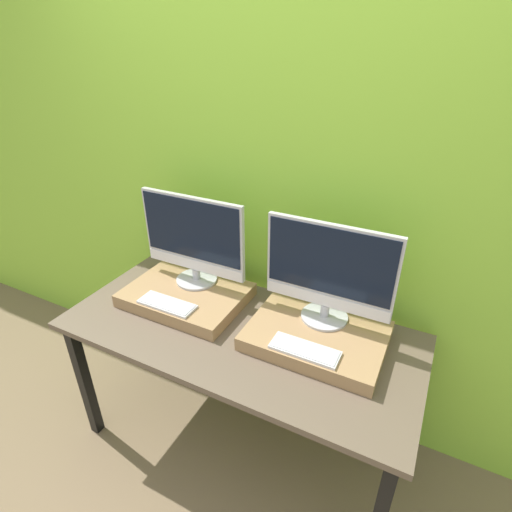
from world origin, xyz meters
name	(u,v)px	position (x,y,z in m)	size (l,w,h in m)	color
ground_plane	(204,500)	(0.00, 0.00, 0.00)	(12.00, 12.00, 0.00)	#756047
wall_back	(280,190)	(0.00, 0.80, 1.30)	(8.00, 0.04, 2.60)	#8CC638
workbench	(238,343)	(0.00, 0.36, 0.69)	(1.63, 0.73, 0.77)	brown
wooden_riser_left	(186,295)	(-0.34, 0.45, 0.80)	(0.58, 0.42, 0.06)	#99754C
monitor_left	(193,239)	(-0.34, 0.54, 1.08)	(0.56, 0.21, 0.46)	#B2B2B7
keyboard_left	(167,304)	(-0.34, 0.30, 0.84)	(0.28, 0.10, 0.01)	silver
wooden_riser_right	(316,336)	(0.34, 0.45, 0.80)	(0.58, 0.42, 0.06)	#99754C
monitor_right	(329,272)	(0.34, 0.54, 1.08)	(0.56, 0.21, 0.46)	#B2B2B7
keyboard_right	(305,350)	(0.34, 0.30, 0.84)	(0.28, 0.10, 0.01)	silver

